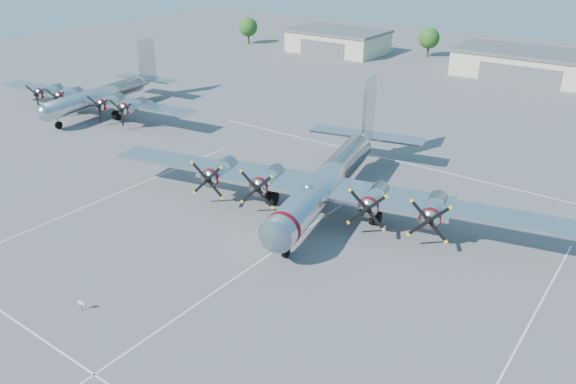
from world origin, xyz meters
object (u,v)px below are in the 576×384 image
Objects in this scene: main_bomber_b29 at (329,206)px; bomber_west at (104,113)px; info_placard at (81,304)px; tree_far_west at (248,27)px; tree_west at (429,38)px; hangar_center at (529,64)px; hangar_west at (338,41)px.

main_bomber_b29 reaches higher than bomber_west.
tree_far_west is at bearing 102.29° from info_placard.
bomber_west reaches higher than info_placard.
bomber_west is 54.28m from info_placard.
bomber_west is (-23.86, -74.12, -4.22)m from tree_west.
bomber_west is at bearing -71.21° from tree_far_west.
tree_west reaches higher than hangar_center.
hangar_center is at bearing 65.13° from info_placard.
info_placard is (42.24, -34.09, 0.65)m from bomber_west.
hangar_west is at bearing 9.01° from tree_far_west.
tree_west is at bearing 64.27° from bomber_west.
bomber_west is at bearing -93.35° from hangar_west.
info_placard is at bearing -69.04° from hangar_west.
main_bomber_b29 is (43.96, -73.21, -2.71)m from hangar_west.
tree_far_west is 0.17× the size of bomber_west.
tree_far_west and tree_west have the same top height.
bomber_west is at bearing 158.86° from main_bomber_b29.
tree_west is at bearing 93.77° from main_bomber_b29.
bomber_west is (-48.86, -66.08, -2.71)m from hangar_center.
info_placard is at bearing -56.63° from tree_far_west.
tree_west is (20.00, 8.04, 1.51)m from hangar_west.
hangar_center is 70.13m from tree_far_west.
tree_west is at bearing 78.55° from info_placard.
hangar_west is 0.46× the size of main_bomber_b29.
tree_west reaches higher than bomber_west.
hangar_center is 30.90× the size of info_placard.
main_bomber_b29 is 52.65× the size of info_placard.
hangar_center is at bearing 76.52° from main_bomber_b29.
hangar_center is 0.59× the size of main_bomber_b29.
tree_west is (-25.00, 8.04, 1.51)m from hangar_center.
tree_far_west is 46.57m from tree_west.
tree_far_west is (-25.00, -3.96, 1.51)m from hangar_west.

